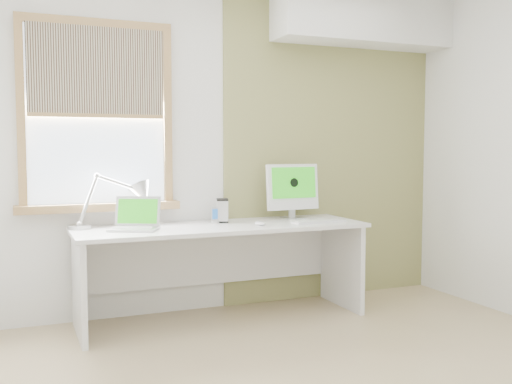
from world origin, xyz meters
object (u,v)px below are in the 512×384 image
desk_lamp (131,197)px  laptop (135,221)px  desk (219,249)px  external_drive (222,210)px  imac (293,188)px

desk_lamp → laptop: desk_lamp is taller
desk_lamp → laptop: size_ratio=1.76×
desk → external_drive: bearing=59.8°
desk → laptop: size_ratio=5.34×
desk → external_drive: (0.06, 0.11, 0.29)m
desk → imac: size_ratio=4.77×
desk → imac: bearing=8.4°
desk → laptop: (-0.65, -0.04, 0.25)m
desk → imac: imac is taller
laptop → external_drive: 0.73m
desk → laptop: 0.70m
imac → laptop: bearing=-174.0°
external_drive → imac: imac is taller
laptop → external_drive: size_ratio=2.24×
external_drive → desk_lamp: bearing=171.3°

